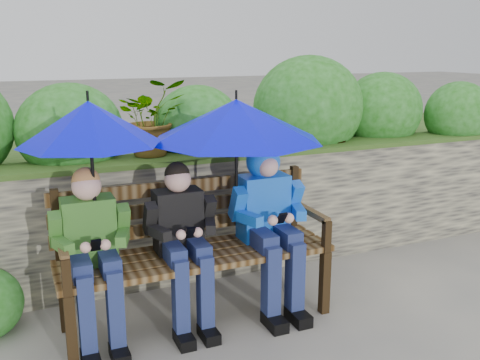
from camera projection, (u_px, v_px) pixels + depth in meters
name	position (u px, v px, depth m)	size (l,w,h in m)	color
ground	(245.00, 307.00, 3.98)	(60.00, 60.00, 0.00)	slate
garden_backdrop	(179.00, 179.00, 5.26)	(8.00, 2.84, 1.85)	#393835
park_bench	(193.00, 242.00, 3.71)	(1.88, 0.55, 0.99)	black
boy_left	(92.00, 248.00, 3.35)	(0.49, 0.57, 1.16)	#437A33
boy_middle	(183.00, 236.00, 3.58)	(0.48, 0.55, 1.14)	black
boy_right	(269.00, 214.00, 3.81)	(0.53, 0.64, 1.21)	blue
umbrella_left	(89.00, 123.00, 3.20)	(0.87, 0.87, 0.90)	#0004F1
umbrella_right	(236.00, 120.00, 3.59)	(1.20, 1.20, 0.85)	#0004F1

